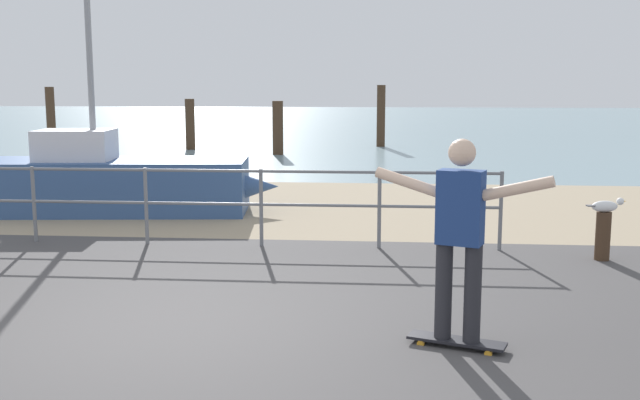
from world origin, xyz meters
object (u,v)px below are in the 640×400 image
at_px(skateboard, 457,341).
at_px(sailboat, 123,182).
at_px(bollard_short, 603,237).
at_px(skateboarder, 460,228).
at_px(seagull, 606,206).

bearing_deg(skateboard, sailboat, 129.16).
xyz_separation_m(sailboat, bollard_short, (7.01, -2.82, -0.22)).
height_order(skateboarder, bollard_short, skateboarder).
xyz_separation_m(skateboard, skateboarder, (-0.00, 0.00, 0.95)).
distance_m(skateboard, skateboarder, 0.95).
height_order(sailboat, bollard_short, sailboat).
xyz_separation_m(skateboard, seagull, (2.08, 3.25, 0.62)).
bearing_deg(sailboat, bollard_short, -21.96).
relative_size(skateboarder, bollard_short, 2.68).
bearing_deg(sailboat, skateboard, -50.84).
height_order(skateboarder, seagull, skateboarder).
bearing_deg(seagull, skateboard, -122.57).
bearing_deg(bollard_short, sailboat, 158.04).
xyz_separation_m(sailboat, skateboarder, (4.95, -6.07, 0.49)).
relative_size(bollard_short, seagull, 1.26).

